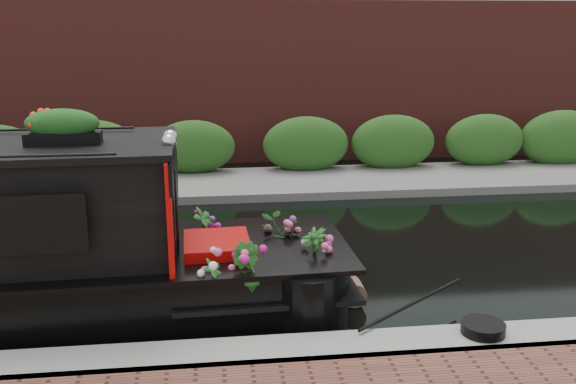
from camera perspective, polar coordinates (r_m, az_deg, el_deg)
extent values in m
plane|color=black|center=(9.98, -7.78, -5.97)|extent=(80.00, 80.00, 0.00)
cube|color=gray|center=(7.00, -8.07, -15.76)|extent=(40.00, 0.60, 0.50)
cube|color=slate|center=(13.98, -7.59, 0.26)|extent=(40.00, 2.40, 0.34)
cube|color=#244F1A|center=(14.85, -7.57, 1.16)|extent=(40.00, 1.10, 2.80)
cube|color=maroon|center=(16.89, -7.52, 2.88)|extent=(40.00, 1.00, 8.00)
cube|color=#AB0806|center=(7.84, -10.27, -1.02)|extent=(0.12, 1.75, 1.35)
cube|color=black|center=(7.19, -21.33, -2.73)|extent=(0.90, 0.06, 0.55)
cube|color=#AB0806|center=(8.06, -6.31, -5.85)|extent=(0.83, 0.93, 0.50)
sphere|color=silver|center=(7.52, -10.53, 4.44)|extent=(0.18, 0.18, 0.18)
sphere|color=silver|center=(7.80, -10.41, 4.82)|extent=(0.18, 0.18, 0.18)
cube|color=black|center=(7.82, -19.33, 4.55)|extent=(0.86, 0.29, 0.14)
ellipsoid|color=red|center=(7.79, -19.45, 5.93)|extent=(0.93, 0.29, 0.24)
imported|color=#1F541D|center=(7.33, -6.63, -7.93)|extent=(0.32, 0.34, 0.53)
imported|color=#1F541D|center=(7.35, -3.58, -7.18)|extent=(0.48, 0.46, 0.68)
imported|color=#1F541D|center=(8.56, -0.45, -4.06)|extent=(0.68, 0.63, 0.61)
imported|color=#1F541D|center=(7.94, 2.30, -5.51)|extent=(0.49, 0.49, 0.65)
imported|color=#1F541D|center=(8.78, -7.48, -3.50)|extent=(0.39, 0.43, 0.67)
cylinder|color=brown|center=(8.45, 5.73, -8.78)|extent=(0.32, 0.35, 0.32)
cylinder|color=black|center=(7.47, 16.95, -11.50)|extent=(0.48, 0.48, 0.12)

